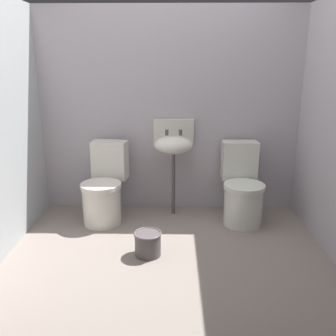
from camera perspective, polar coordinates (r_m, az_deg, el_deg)
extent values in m
cube|color=gray|center=(3.20, -0.08, -14.27)|extent=(3.10, 2.63, 0.08)
cube|color=#ACA5AC|center=(3.95, 0.21, 8.60)|extent=(3.10, 0.10, 2.11)
cylinder|color=silver|center=(3.77, -10.11, -5.66)|extent=(0.44, 0.44, 0.38)
cylinder|color=silver|center=(3.70, -10.27, -2.65)|extent=(0.46, 0.46, 0.04)
cube|color=silver|center=(3.92, -8.91, 1.25)|extent=(0.38, 0.23, 0.40)
cylinder|color=silver|center=(3.77, 11.45, -5.78)|extent=(0.39, 0.39, 0.38)
cylinder|color=silver|center=(3.69, 11.64, -2.76)|extent=(0.41, 0.41, 0.04)
cube|color=silver|center=(3.92, 10.91, 1.17)|extent=(0.36, 0.19, 0.40)
cylinder|color=#51494C|center=(3.89, 0.82, -2.52)|extent=(0.04, 0.04, 0.66)
ellipsoid|color=silver|center=(3.77, 0.85, 3.52)|extent=(0.40, 0.32, 0.18)
cube|color=silver|center=(3.91, 0.86, 5.49)|extent=(0.42, 0.04, 0.28)
cylinder|color=#51494C|center=(3.81, -0.20, 5.49)|extent=(0.04, 0.04, 0.06)
cylinder|color=#51494C|center=(3.81, 1.92, 5.48)|extent=(0.04, 0.04, 0.06)
cylinder|color=#51494C|center=(3.18, -3.12, -11.59)|extent=(0.22, 0.22, 0.20)
torus|color=#574C51|center=(3.14, -3.15, -10.00)|extent=(0.24, 0.24, 0.02)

